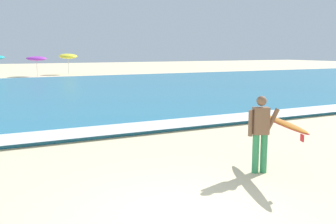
% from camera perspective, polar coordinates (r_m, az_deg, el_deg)
% --- Properties ---
extents(ground_plane, '(160.00, 160.00, 0.00)m').
position_cam_1_polar(ground_plane, '(6.75, 1.70, -14.81)').
color(ground_plane, beige).
extents(sea, '(120.00, 28.00, 0.14)m').
position_cam_1_polar(sea, '(25.88, -20.63, 2.46)').
color(sea, teal).
rests_on(sea, ground).
extents(surf_foam, '(120.00, 1.58, 0.01)m').
position_cam_1_polar(surf_foam, '(12.79, -13.25, -2.93)').
color(surf_foam, white).
rests_on(surf_foam, sea).
extents(surfer_with_board, '(1.35, 2.60, 1.73)m').
position_cam_1_polar(surfer_with_board, '(9.03, 14.53, -2.16)').
color(surfer_with_board, '#338E56').
rests_on(surfer_with_board, ground).
extents(beach_umbrella_4, '(2.08, 2.10, 2.11)m').
position_cam_1_polar(beach_umbrella_4, '(44.02, -18.39, 7.31)').
color(beach_umbrella_4, beige).
rests_on(beach_umbrella_4, ground).
extents(beach_umbrella_5, '(2.05, 2.09, 2.39)m').
position_cam_1_polar(beach_umbrella_5, '(46.46, -14.18, 7.78)').
color(beach_umbrella_5, beige).
rests_on(beach_umbrella_5, ground).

